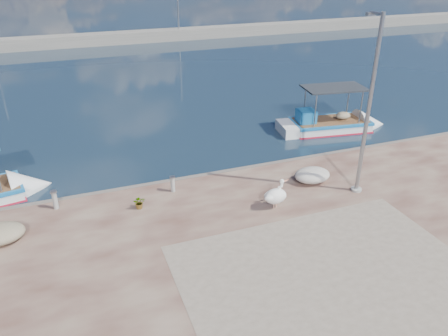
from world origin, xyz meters
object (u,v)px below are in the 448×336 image
at_px(pelican, 276,196).
at_px(boat_right, 329,126).
at_px(bollard_near, 173,183).
at_px(lamp_post, 367,114).

bearing_deg(pelican, boat_right, 26.65).
distance_m(boat_right, bollard_near, 11.56).
bearing_deg(bollard_near, lamp_post, -19.82).
relative_size(lamp_post, bollard_near, 10.17).
relative_size(boat_right, bollard_near, 9.32).
xyz_separation_m(lamp_post, bollard_near, (-7.09, 2.56, -2.93)).
bearing_deg(lamp_post, bollard_near, 160.18).
relative_size(boat_right, lamp_post, 0.92).
xyz_separation_m(boat_right, bollard_near, (-10.53, -4.73, 0.64)).
distance_m(boat_right, pelican, 10.31).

